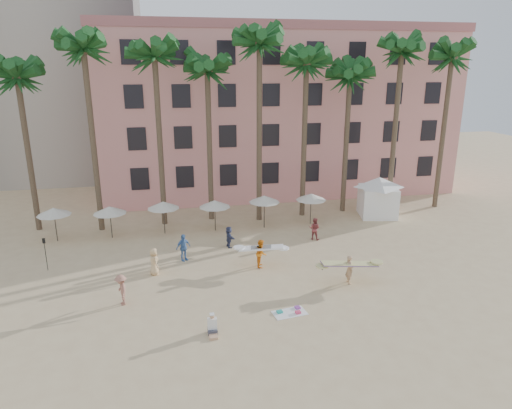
{
  "coord_description": "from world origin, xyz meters",
  "views": [
    {
      "loc": [
        -4.47,
        -22.04,
        12.69
      ],
      "look_at": [
        1.06,
        6.0,
        4.0
      ],
      "focal_mm": 32.0,
      "sensor_mm": 36.0,
      "label": 1
    }
  ],
  "objects_px": {
    "cabana": "(378,193)",
    "carrier_yellow": "(349,268)",
    "carrier_white": "(261,252)",
    "pink_hotel": "(274,112)"
  },
  "relations": [
    {
      "from": "carrier_yellow",
      "to": "carrier_white",
      "type": "xyz_separation_m",
      "value": [
        -4.74,
        3.44,
        -0.04
      ]
    },
    {
      "from": "pink_hotel",
      "to": "cabana",
      "type": "height_order",
      "value": "pink_hotel"
    },
    {
      "from": "carrier_yellow",
      "to": "carrier_white",
      "type": "relative_size",
      "value": 1.16
    },
    {
      "from": "cabana",
      "to": "carrier_white",
      "type": "xyz_separation_m",
      "value": [
        -12.21,
        -8.44,
        -1.08
      ]
    },
    {
      "from": "pink_hotel",
      "to": "carrier_yellow",
      "type": "xyz_separation_m",
      "value": [
        -1.03,
        -24.36,
        -6.97
      ]
    },
    {
      "from": "cabana",
      "to": "carrier_yellow",
      "type": "xyz_separation_m",
      "value": [
        -7.47,
        -11.88,
        -1.04
      ]
    },
    {
      "from": "pink_hotel",
      "to": "cabana",
      "type": "bearing_deg",
      "value": -62.73
    },
    {
      "from": "pink_hotel",
      "to": "cabana",
      "type": "distance_m",
      "value": 15.24
    },
    {
      "from": "carrier_white",
      "to": "cabana",
      "type": "bearing_deg",
      "value": 34.65
    },
    {
      "from": "cabana",
      "to": "carrier_yellow",
      "type": "bearing_deg",
      "value": -122.15
    }
  ]
}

